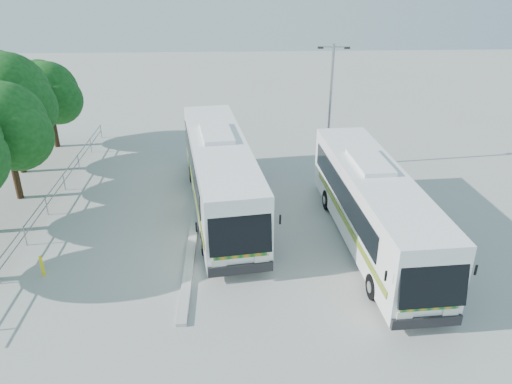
{
  "coord_description": "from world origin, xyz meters",
  "views": [
    {
      "loc": [
        -0.21,
        -20.36,
        12.34
      ],
      "look_at": [
        0.78,
        1.5,
        1.8
      ],
      "focal_mm": 35.0,
      "sensor_mm": 36.0,
      "label": 1
    }
  ],
  "objects_px": {
    "tree_far_d": "(9,96)",
    "tree_far_e": "(49,92)",
    "coach_main": "(220,173)",
    "lamppost": "(330,102)",
    "coach_adjacent": "(374,206)",
    "bollard": "(42,266)",
    "tree_far_c": "(6,125)"
  },
  "relations": [
    {
      "from": "tree_far_c",
      "to": "tree_far_d",
      "type": "height_order",
      "value": "tree_far_d"
    },
    {
      "from": "tree_far_c",
      "to": "lamppost",
      "type": "xyz_separation_m",
      "value": [
        17.72,
        3.74,
        -0.05
      ]
    },
    {
      "from": "coach_main",
      "to": "coach_adjacent",
      "type": "xyz_separation_m",
      "value": [
        7.04,
        -3.79,
        -0.1
      ]
    },
    {
      "from": "tree_far_d",
      "to": "tree_far_e",
      "type": "distance_m",
      "value": 4.65
    },
    {
      "from": "coach_main",
      "to": "tree_far_c",
      "type": "bearing_deg",
      "value": 162.81
    },
    {
      "from": "coach_adjacent",
      "to": "coach_main",
      "type": "bearing_deg",
      "value": 148.13
    },
    {
      "from": "tree_far_e",
      "to": "bollard",
      "type": "distance_m",
      "value": 16.68
    },
    {
      "from": "tree_far_d",
      "to": "bollard",
      "type": "xyz_separation_m",
      "value": [
        4.91,
        -11.27,
        -4.35
      ]
    },
    {
      "from": "coach_main",
      "to": "lamppost",
      "type": "bearing_deg",
      "value": 31.97
    },
    {
      "from": "coach_adjacent",
      "to": "bollard",
      "type": "height_order",
      "value": "coach_adjacent"
    },
    {
      "from": "coach_adjacent",
      "to": "tree_far_c",
      "type": "bearing_deg",
      "value": 159.35
    },
    {
      "from": "tree_far_d",
      "to": "lamppost",
      "type": "xyz_separation_m",
      "value": [
        18.91,
        0.04,
        -0.6
      ]
    },
    {
      "from": "tree_far_c",
      "to": "tree_far_e",
      "type": "distance_m",
      "value": 8.22
    },
    {
      "from": "tree_far_c",
      "to": "tree_far_d",
      "type": "relative_size",
      "value": 0.88
    },
    {
      "from": "tree_far_c",
      "to": "tree_far_d",
      "type": "distance_m",
      "value": 3.93
    },
    {
      "from": "tree_far_c",
      "to": "bollard",
      "type": "xyz_separation_m",
      "value": [
        3.72,
        -7.57,
        -3.79
      ]
    },
    {
      "from": "coach_main",
      "to": "lamppost",
      "type": "distance_m",
      "value": 8.87
    },
    {
      "from": "coach_adjacent",
      "to": "lamppost",
      "type": "xyz_separation_m",
      "value": [
        -0.44,
        9.33,
        2.26
      ]
    },
    {
      "from": "tree_far_e",
      "to": "tree_far_c",
      "type": "bearing_deg",
      "value": -86.46
    },
    {
      "from": "tree_far_c",
      "to": "coach_main",
      "type": "xyz_separation_m",
      "value": [
        11.13,
        -1.8,
        -2.2
      ]
    },
    {
      "from": "coach_adjacent",
      "to": "lamppost",
      "type": "bearing_deg",
      "value": 89.18
    },
    {
      "from": "tree_far_e",
      "to": "lamppost",
      "type": "bearing_deg",
      "value": -13.76
    },
    {
      "from": "coach_main",
      "to": "coach_adjacent",
      "type": "bearing_deg",
      "value": -36.35
    },
    {
      "from": "tree_far_e",
      "to": "coach_main",
      "type": "relative_size",
      "value": 0.43
    },
    {
      "from": "tree_far_c",
      "to": "coach_main",
      "type": "distance_m",
      "value": 11.48
    },
    {
      "from": "tree_far_c",
      "to": "tree_far_d",
      "type": "xyz_separation_m",
      "value": [
        -1.19,
        3.7,
        0.56
      ]
    },
    {
      "from": "tree_far_c",
      "to": "coach_adjacent",
      "type": "bearing_deg",
      "value": -17.1
    },
    {
      "from": "coach_adjacent",
      "to": "bollard",
      "type": "xyz_separation_m",
      "value": [
        -14.44,
        -1.98,
        -1.49
      ]
    },
    {
      "from": "tree_far_d",
      "to": "coach_adjacent",
      "type": "xyz_separation_m",
      "value": [
        19.35,
        -9.29,
        -2.86
      ]
    },
    {
      "from": "bollard",
      "to": "coach_adjacent",
      "type": "bearing_deg",
      "value": 7.82
    },
    {
      "from": "bollard",
      "to": "coach_main",
      "type": "bearing_deg",
      "value": 37.96
    },
    {
      "from": "tree_far_d",
      "to": "lamppost",
      "type": "bearing_deg",
      "value": 0.11
    }
  ]
}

